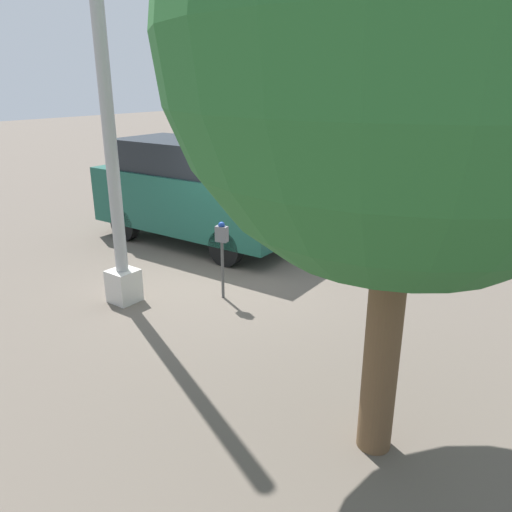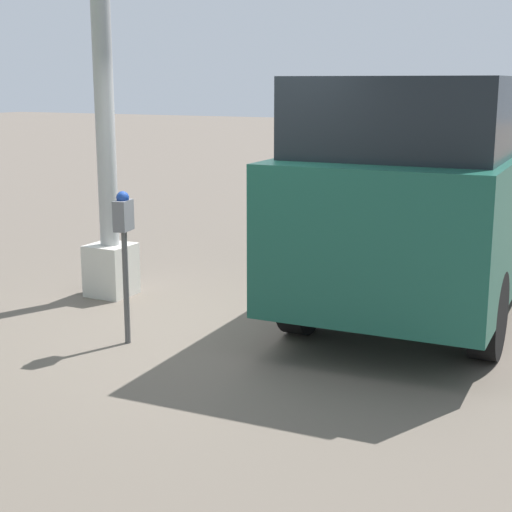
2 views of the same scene
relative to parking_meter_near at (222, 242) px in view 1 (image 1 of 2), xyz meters
The scene contains 5 objects.
ground_plane 1.37m from the parking_meter_near, 43.30° to the right, with size 80.00×80.00×0.00m, color #60564C.
parking_meter_near is the anchor object (origin of this frame).
lamp_post 2.30m from the parking_meter_near, 41.68° to the left, with size 0.44×0.44×6.66m.
parked_van 3.16m from the parking_meter_near, 39.54° to the right, with size 4.82×2.03×2.28m.
street_tree 4.93m from the parking_meter_near, 152.51° to the left, with size 3.97×3.97×5.82m.
Camera 1 is at (-5.80, 6.55, 3.50)m, focal length 35.00 mm.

